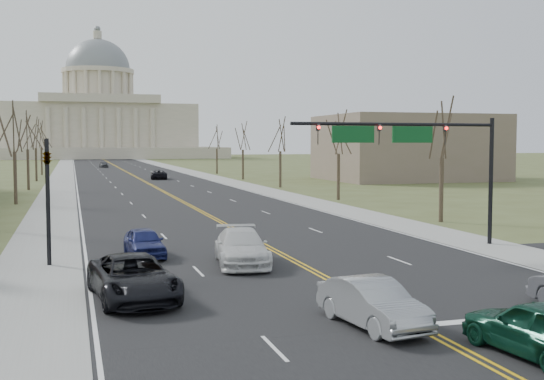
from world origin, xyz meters
TOP-DOWN VIEW (x-y plane):
  - ground at (0.00, 0.00)m, footprint 600.00×600.00m
  - road at (0.00, 110.00)m, footprint 20.00×380.00m
  - cross_road at (0.00, 6.00)m, footprint 120.00×14.00m
  - sidewalk_left at (-12.00, 110.00)m, footprint 4.00×380.00m
  - sidewalk_right at (12.00, 110.00)m, footprint 4.00×380.00m
  - center_line at (0.00, 110.00)m, footprint 0.42×380.00m
  - edge_line_left at (-9.80, 110.00)m, footprint 0.15×380.00m
  - edge_line_right at (9.80, 110.00)m, footprint 0.15×380.00m
  - capitol at (0.00, 249.91)m, footprint 90.00×60.00m
  - signal_mast at (7.45, 13.50)m, footprint 12.12×0.44m
  - signal_left at (-11.50, 13.50)m, footprint 0.32×0.36m
  - tree_r_0 at (15.50, 24.00)m, footprint 3.74×3.74m
  - tree_r_1 at (15.50, 44.00)m, footprint 3.74×3.74m
  - tree_l_1 at (-15.50, 48.00)m, footprint 3.96×3.96m
  - tree_r_2 at (15.50, 64.00)m, footprint 3.74×3.74m
  - tree_l_2 at (-15.50, 68.00)m, footprint 3.96×3.96m
  - tree_r_3 at (15.50, 84.00)m, footprint 3.74×3.74m
  - tree_l_3 at (-15.50, 88.00)m, footprint 3.96×3.96m
  - tree_r_4 at (15.50, 104.00)m, footprint 3.74×3.74m
  - tree_l_4 at (-15.50, 108.00)m, footprint 3.96×3.96m
  - bldg_right_mass at (40.00, 76.00)m, footprint 25.00×20.00m
  - car_nb_inner_lead at (1.64, -4.79)m, footprint 2.44×4.89m
  - car_sb_inner_lead at (-1.39, -0.71)m, footprint 2.22×4.77m
  - car_sb_outer_lead at (-8.29, 5.18)m, footprint 3.34×6.18m
  - car_sb_inner_second at (-2.73, 11.07)m, footprint 3.10×6.02m
  - car_sb_outer_second at (-6.93, 14.66)m, footprint 2.00×4.42m
  - car_far_nb at (2.83, 88.22)m, footprint 2.98×5.59m
  - car_far_sb at (-3.28, 142.09)m, footprint 2.13×4.34m

SIDE VIEW (x-z plane):
  - ground at x=0.00m, z-range 0.00..0.00m
  - road at x=0.00m, z-range 0.00..0.01m
  - cross_road at x=0.00m, z-range 0.00..0.01m
  - sidewalk_left at x=-12.00m, z-range 0.00..0.03m
  - sidewalk_right at x=12.00m, z-range 0.00..0.03m
  - center_line at x=0.00m, z-range 0.01..0.02m
  - edge_line_left at x=-9.80m, z-range 0.01..0.02m
  - edge_line_right at x=9.80m, z-range 0.01..0.02m
  - car_far_sb at x=-3.28m, z-range 0.01..1.44m
  - car_sb_outer_second at x=-6.93m, z-range 0.01..1.48m
  - car_far_nb at x=2.83m, z-range 0.01..1.51m
  - car_sb_inner_lead at x=-1.39m, z-range 0.01..1.52m
  - car_nb_inner_lead at x=1.64m, z-range 0.01..1.61m
  - car_sb_outer_lead at x=-8.29m, z-range 0.01..1.66m
  - car_sb_inner_second at x=-2.73m, z-range 0.01..1.68m
  - signal_left at x=-11.50m, z-range 0.71..6.71m
  - bldg_right_mass at x=40.00m, z-range 0.00..10.00m
  - signal_mast at x=7.45m, z-range 2.16..9.36m
  - tree_r_0 at x=15.50m, z-range 2.30..10.80m
  - tree_r_1 at x=15.50m, z-range 2.30..10.80m
  - tree_r_2 at x=15.50m, z-range 2.30..10.80m
  - tree_r_3 at x=15.50m, z-range 2.30..10.80m
  - tree_r_4 at x=15.50m, z-range 2.30..10.80m
  - tree_l_1 at x=-15.50m, z-range 2.44..11.44m
  - tree_l_2 at x=-15.50m, z-range 2.44..11.44m
  - tree_l_3 at x=-15.50m, z-range 2.44..11.44m
  - tree_l_4 at x=-15.50m, z-range 2.44..11.44m
  - capitol at x=0.00m, z-range -10.80..39.20m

